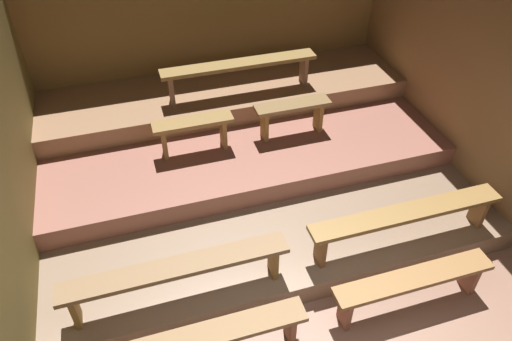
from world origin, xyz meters
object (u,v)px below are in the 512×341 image
at_px(bench_middle_left, 193,128).
at_px(bench_floor_right, 413,282).
at_px(bench_lower_right, 406,216).
at_px(bench_upper_center, 239,68).
at_px(bench_lower_left, 177,271).
at_px(bench_floor_left, 216,336).
at_px(bench_middle_right, 292,111).

bearing_deg(bench_middle_left, bench_floor_right, -56.91).
relative_size(bench_lower_right, bench_upper_center, 1.02).
height_order(bench_floor_right, bench_lower_left, bench_lower_left).
xyz_separation_m(bench_lower_right, bench_upper_center, (-1.02, 2.64, 0.52)).
relative_size(bench_floor_right, bench_middle_left, 1.69).
xyz_separation_m(bench_middle_left, bench_upper_center, (0.79, 0.76, 0.30)).
distance_m(bench_floor_left, bench_floor_right, 1.94).
distance_m(bench_floor_left, bench_lower_right, 2.25).
bearing_deg(bench_middle_right, bench_middle_left, 180.00).
bearing_deg(bench_lower_right, bench_lower_left, 180.00).
bearing_deg(bench_floor_left, bench_middle_left, 82.14).
bearing_deg(bench_lower_left, bench_floor_left, -69.99).
bearing_deg(bench_upper_center, bench_floor_left, -109.38).
distance_m(bench_floor_left, bench_middle_right, 2.97).
height_order(bench_floor_left, bench_middle_right, bench_middle_right).
relative_size(bench_floor_left, bench_lower_right, 0.77).
xyz_separation_m(bench_floor_left, bench_floor_right, (1.94, 0.00, 0.00)).
xyz_separation_m(bench_floor_left, bench_lower_right, (2.15, 0.58, 0.27)).
bearing_deg(bench_lower_right, bench_middle_left, 134.04).
distance_m(bench_middle_left, bench_middle_right, 1.26).
bearing_deg(bench_floor_right, bench_middle_right, 97.86).
distance_m(bench_floor_right, bench_lower_right, 0.68).
bearing_deg(bench_lower_left, bench_middle_left, 73.63).
xyz_separation_m(bench_floor_right, bench_lower_left, (-2.15, 0.58, 0.27)).
bearing_deg(bench_lower_left, bench_upper_center, 62.98).
height_order(bench_floor_left, bench_middle_left, bench_middle_left).
relative_size(bench_floor_right, bench_middle_right, 1.69).
height_order(bench_middle_left, bench_middle_right, same).
bearing_deg(bench_lower_right, bench_floor_left, -164.88).
height_order(bench_floor_left, bench_lower_left, bench_lower_left).
xyz_separation_m(bench_lower_left, bench_upper_center, (1.34, 2.64, 0.52)).
relative_size(bench_lower_left, bench_middle_right, 2.19).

